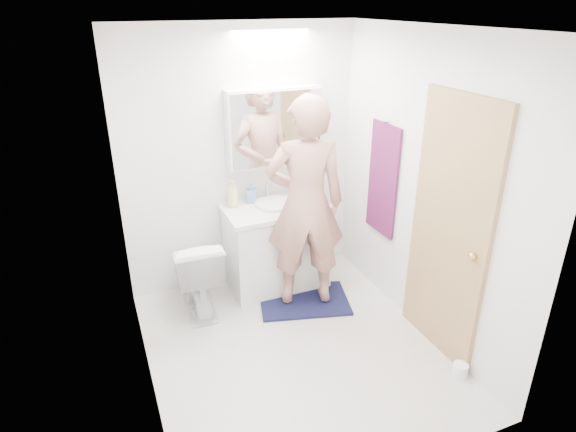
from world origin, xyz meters
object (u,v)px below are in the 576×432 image
medicine_cabinet (274,127)px  soap_bottle_a (233,194)px  soap_bottle_b (251,193)px  toilet (196,273)px  toothbrush_cup (294,192)px  vanity_cabinet (276,248)px  toilet_paper_roll (460,370)px  person (305,204)px

medicine_cabinet → soap_bottle_a: 0.71m
soap_bottle_b → toilet: bearing=-154.8°
toothbrush_cup → soap_bottle_b: bearing=177.3°
vanity_cabinet → soap_bottle_a: size_ratio=3.63×
toilet → vanity_cabinet: bearing=-169.2°
toilet → soap_bottle_a: size_ratio=2.92×
vanity_cabinet → medicine_cabinet: medicine_cabinet is taller
toilet_paper_roll → soap_bottle_a: bearing=121.6°
toilet → person: size_ratio=0.39×
person → soap_bottle_b: bearing=-48.0°
toilet_paper_roll → medicine_cabinet: bearing=110.4°
person → soap_bottle_b: size_ratio=9.63×
toilet → soap_bottle_a: 0.78m
vanity_cabinet → toothbrush_cup: bearing=32.2°
medicine_cabinet → toilet_paper_roll: 2.51m
toilet → toilet_paper_roll: toilet is taller
medicine_cabinet → toilet_paper_roll: (0.71, -1.92, -1.45)m
soap_bottle_a → toothbrush_cup: (0.61, 0.01, -0.08)m
medicine_cabinet → toilet_paper_roll: bearing=-69.6°
person → soap_bottle_a: 0.72m
toilet → person: 1.14m
medicine_cabinet → person: bearing=-85.8°
medicine_cabinet → toilet_paper_roll: size_ratio=8.00×
vanity_cabinet → toilet: 0.81m
vanity_cabinet → toilet: (-0.80, -0.11, -0.03)m
toilet → soap_bottle_a: bearing=-146.4°
vanity_cabinet → medicine_cabinet: 1.13m
toilet_paper_roll → toilet: bearing=134.8°
medicine_cabinet → vanity_cabinet: bearing=-109.5°
toilet → medicine_cabinet: bearing=-157.0°
medicine_cabinet → toothbrush_cup: medicine_cabinet is taller
soap_bottle_a → soap_bottle_b: soap_bottle_a is taller
toilet → toothbrush_cup: bearing=-162.8°
vanity_cabinet → soap_bottle_b: size_ratio=4.67×
toothbrush_cup → toilet_paper_roll: bearing=-74.1°
soap_bottle_a → vanity_cabinet: bearing=-22.8°
person → toothbrush_cup: bearing=-88.8°
soap_bottle_b → toilet_paper_roll: (0.96, -1.89, -0.87)m
medicine_cabinet → soap_bottle_b: size_ratio=4.57×
toilet → soap_bottle_b: size_ratio=3.77×
vanity_cabinet → toothbrush_cup: (0.25, 0.16, 0.47)m
medicine_cabinet → soap_bottle_b: medicine_cabinet is taller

